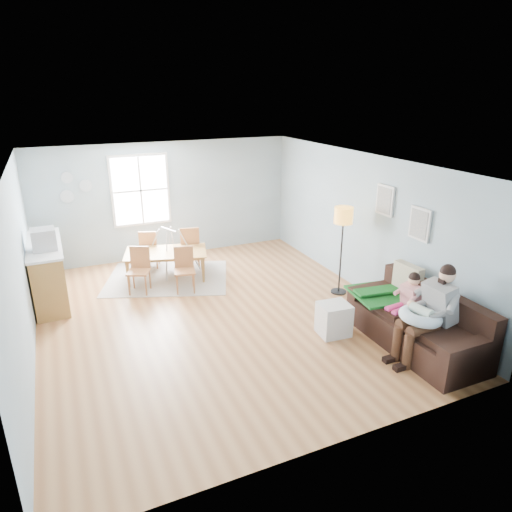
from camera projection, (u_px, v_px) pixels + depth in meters
name	position (u px, v px, depth m)	size (l,w,h in m)	color
room	(215.00, 181.00, 7.32)	(8.40, 9.40, 3.90)	#9A5E36
window	(140.00, 190.00, 10.32)	(1.32, 0.08, 1.62)	silver
pictures	(401.00, 212.00, 7.75)	(0.05, 1.34, 0.74)	silver
wall_plates	(73.00, 188.00, 9.73)	(0.67, 0.02, 0.66)	#99ADB8
sofa	(418.00, 326.00, 7.12)	(0.99, 2.29, 0.92)	black
green_throw	(384.00, 293.00, 7.65)	(1.04, 0.91, 0.04)	#166120
beige_pillow	(408.00, 280.00, 7.55)	(0.15, 0.54, 0.54)	tan
father	(430.00, 310.00, 6.63)	(1.01, 0.47, 1.46)	gray
nursing_pillow	(420.00, 316.00, 6.59)	(0.62, 0.62, 0.17)	#CBEDFF
infant	(419.00, 309.00, 6.59)	(0.20, 0.43, 0.16)	silver
toddler	(407.00, 295.00, 7.12)	(0.59, 0.31, 0.90)	white
floor_lamp	(343.00, 223.00, 8.59)	(0.35, 0.35, 1.74)	black
storage_cube	(333.00, 319.00, 7.46)	(0.52, 0.47, 0.54)	silver
rug	(168.00, 278.00, 9.76)	(2.49, 1.90, 0.01)	#9F9991
dining_table	(167.00, 265.00, 9.66)	(1.69, 0.94, 0.59)	olive
chair_sw	(139.00, 267.00, 8.98)	(0.55, 0.55, 0.91)	#9B6535
chair_se	(184.00, 266.00, 9.03)	(0.48, 0.48, 0.89)	#9B6535
chair_nw	(149.00, 247.00, 10.15)	(0.52, 0.52, 0.89)	#9B6535
chair_ne	(190.00, 244.00, 10.17)	(0.52, 0.52, 0.96)	#9B6535
counter	(48.00, 271.00, 8.61)	(0.61, 2.03, 1.13)	olive
monitor	(43.00, 239.00, 8.03)	(0.42, 0.40, 0.38)	#A8A8AD
baby_swing	(170.00, 252.00, 10.04)	(1.22, 1.23, 0.96)	#A8A8AD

